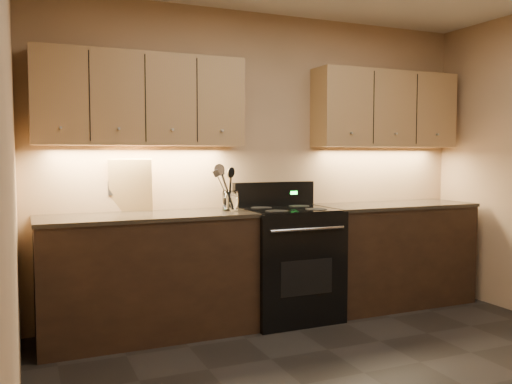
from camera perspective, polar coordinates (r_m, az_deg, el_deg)
wall_back at (r=4.77m, az=0.83°, el=2.99°), size 4.00×0.04×2.60m
wall_left at (r=2.35m, az=-24.48°, el=1.60°), size 0.04×4.00×2.60m
counter_left at (r=4.24m, az=-11.31°, el=-8.58°), size 1.62×0.62×0.93m
counter_right at (r=5.20m, az=14.23°, el=-6.29°), size 1.46×0.62×0.93m
stove at (r=4.61m, az=3.37°, el=-7.34°), size 0.76×0.68×1.14m
upper_cab_left at (r=4.31m, az=-11.98°, el=9.46°), size 1.60×0.30×0.70m
upper_cab_right at (r=5.26m, az=13.47°, el=8.43°), size 1.44×0.30×0.70m
outlet_plate at (r=4.40m, az=-14.78°, el=0.43°), size 0.08×0.01×0.12m
utensil_crock at (r=4.37m, az=-2.72°, el=-0.99°), size 0.16×0.16×0.16m
cutting_board at (r=4.37m, az=-13.05°, el=0.68°), size 0.35×0.20×0.42m
wooden_spoon at (r=4.35m, az=-2.97°, el=0.32°), size 0.10×0.11×0.33m
black_spoon at (r=4.39m, az=-2.88°, el=0.46°), size 0.07×0.15×0.34m
black_turner at (r=4.34m, az=-2.43°, el=0.51°), size 0.17×0.17×0.37m
steel_spatula at (r=4.38m, az=-2.53°, el=0.59°), size 0.25×0.11×0.37m
steel_skimmer at (r=4.36m, az=-2.42°, el=0.59°), size 0.21×0.13×0.37m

